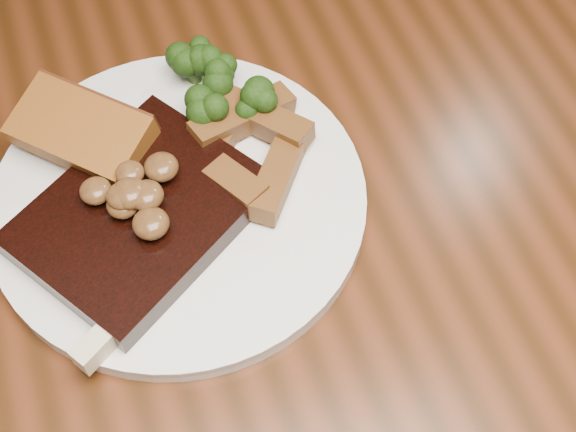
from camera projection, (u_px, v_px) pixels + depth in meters
name	position (u px, v px, depth m)	size (l,w,h in m)	color
dining_table	(287.00, 290.00, 0.72)	(1.60, 0.90, 0.75)	#48200E
plate	(179.00, 201.00, 0.65)	(0.30, 0.30, 0.01)	white
steak	(141.00, 215.00, 0.62)	(0.18, 0.13, 0.03)	black
steak_bone	(161.00, 283.00, 0.59)	(0.17, 0.02, 0.02)	beige
mushroom_pile	(124.00, 197.00, 0.60)	(0.08, 0.08, 0.03)	brown
garlic_bread	(86.00, 146.00, 0.66)	(0.11, 0.06, 0.02)	#904C1A
potato_wedges	(239.00, 157.00, 0.65)	(0.12, 0.12, 0.02)	brown
broccoli_cluster	(228.00, 83.00, 0.68)	(0.07, 0.07, 0.04)	#203C0D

